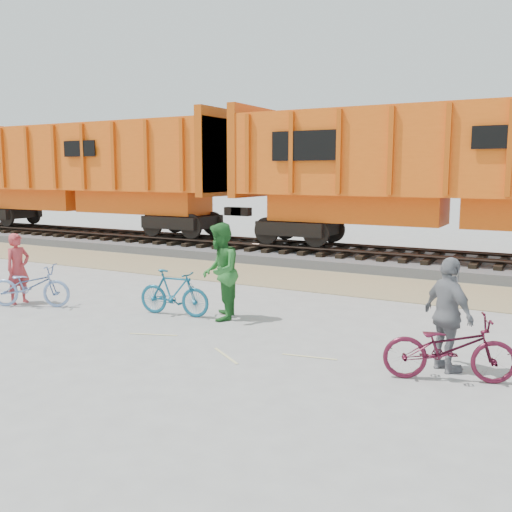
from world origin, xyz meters
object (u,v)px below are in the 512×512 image
object	(u,v)px
person_solo	(18,269)
bicycle_blue	(30,286)
hopper_car_center	(457,170)
bicycle_teal	(174,293)
person_woman	(448,315)
bicycle_maroon	(449,348)
hopper_car_left	(84,171)
person_man	(220,272)

from	to	relation	value
person_solo	bicycle_blue	bearing A→B (deg)	-96.65
hopper_car_center	bicycle_blue	xyz separation A→B (m)	(-7.27, -9.34, -2.54)
bicycle_teal	person_woman	world-z (taller)	person_woman
hopper_car_center	bicycle_teal	xyz separation A→B (m)	(-4.03, -8.46, -2.53)
bicycle_blue	bicycle_maroon	distance (m)	8.92
hopper_car_center	bicycle_teal	bearing A→B (deg)	-115.46
person_solo	person_woman	world-z (taller)	person_woman
hopper_car_left	bicycle_maroon	distance (m)	19.38
bicycle_blue	bicycle_maroon	size ratio (longest dim) A/B	0.98
bicycle_teal	person_solo	size ratio (longest dim) A/B	1.00
hopper_car_left	bicycle_blue	world-z (taller)	hopper_car_left
hopper_car_left	bicycle_blue	distance (m)	12.38
person_solo	person_woman	bearing A→B (deg)	-85.15
person_solo	hopper_car_left	bearing A→B (deg)	42.69
person_woman	person_solo	bearing A→B (deg)	41.18
hopper_car_center	bicycle_maroon	world-z (taller)	hopper_car_center
bicycle_teal	person_woman	bearing A→B (deg)	-105.06
bicycle_maroon	person_solo	size ratio (longest dim) A/B	1.15
bicycle_blue	person_solo	bearing A→B (deg)	54.31
person_man	bicycle_maroon	bearing A→B (deg)	49.59
bicycle_teal	person_man	xyz separation A→B (m)	(1.00, 0.20, 0.50)
bicycle_blue	person_woman	world-z (taller)	person_woman
bicycle_teal	bicycle_maroon	distance (m)	5.79
bicycle_maroon	bicycle_blue	bearing A→B (deg)	69.30
bicycle_maroon	person_man	bearing A→B (deg)	54.92
bicycle_maroon	person_solo	bearing A→B (deg)	68.79
hopper_car_left	bicycle_blue	xyz separation A→B (m)	(7.73, -9.34, -2.54)
hopper_car_center	person_man	xyz separation A→B (m)	(-3.03, -8.26, -2.03)
hopper_car_left	person_solo	distance (m)	11.94
bicycle_maroon	person_woman	bearing A→B (deg)	-4.93
person_woman	hopper_car_center	bearing A→B (deg)	-39.50
hopper_car_center	person_woman	bearing A→B (deg)	-80.49
bicycle_maroon	bicycle_teal	bearing A→B (deg)	59.58
bicycle_blue	person_man	xyz separation A→B (m)	(4.25, 1.08, 0.51)
person_solo	person_man	size ratio (longest dim) A/B	0.81
hopper_car_center	person_man	distance (m)	9.03
bicycle_teal	person_solo	world-z (taller)	person_solo
hopper_car_left	bicycle_maroon	xyz separation A→B (m)	(16.64, -9.61, -2.53)
hopper_car_left	hopper_car_center	distance (m)	15.00
bicycle_blue	bicycle_teal	distance (m)	3.36
hopper_car_left	person_man	distance (m)	14.69
hopper_car_center	person_solo	bearing A→B (deg)	-130.08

